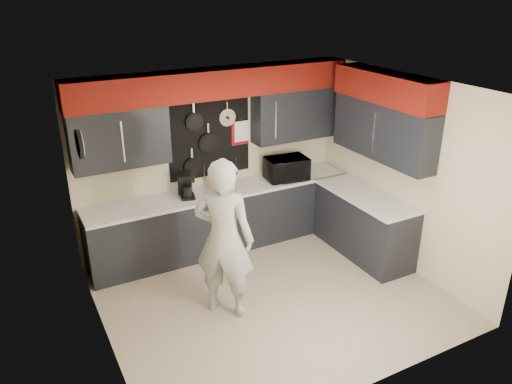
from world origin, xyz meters
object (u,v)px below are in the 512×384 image
utensil_crock (224,182)px  person (224,239)px  microwave (286,168)px  coffee_maker (186,185)px  knife_block (214,183)px

utensil_crock → person: 1.63m
person → microwave: bearing=-96.9°
microwave → utensil_crock: (-0.95, 0.14, -0.09)m
utensil_crock → person: (-0.69, -1.48, -0.04)m
microwave → person: bearing=-134.2°
microwave → utensil_crock: 0.96m
utensil_crock → coffee_maker: (-0.60, -0.07, 0.10)m
knife_block → coffee_maker: 0.45m
knife_block → utensil_crock: 0.17m
knife_block → person: size_ratio=0.11×
knife_block → coffee_maker: bearing=-161.2°
person → utensil_crock: bearing=-71.2°
microwave → coffee_maker: (-1.55, 0.07, 0.01)m
utensil_crock → person: person is taller
utensil_crock → coffee_maker: coffee_maker is taller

